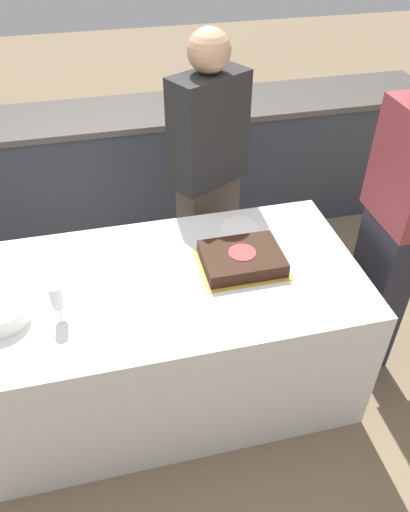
# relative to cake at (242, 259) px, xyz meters

# --- Properties ---
(ground_plane) EXTENTS (14.00, 14.00, 0.00)m
(ground_plane) POSITION_rel_cake_xyz_m (-0.36, -0.02, -0.80)
(ground_plane) COLOR #7A664C
(back_counter) EXTENTS (4.40, 0.58, 0.92)m
(back_counter) POSITION_rel_cake_xyz_m (-0.36, 1.52, -0.34)
(back_counter) COLOR #333842
(back_counter) RESTS_ON ground_plane
(dining_table) EXTENTS (1.78, 0.92, 0.76)m
(dining_table) POSITION_rel_cake_xyz_m (-0.36, -0.02, -0.42)
(dining_table) COLOR silver
(dining_table) RESTS_ON ground_plane
(cake) EXTENTS (0.40, 0.32, 0.08)m
(cake) POSITION_rel_cake_xyz_m (0.00, 0.00, 0.00)
(cake) COLOR gold
(cake) RESTS_ON dining_table
(plate_stack) EXTENTS (0.23, 0.23, 0.08)m
(plate_stack) POSITION_rel_cake_xyz_m (-1.06, -0.11, 0.00)
(plate_stack) COLOR white
(plate_stack) RESTS_ON dining_table
(wine_glass) EXTENTS (0.06, 0.06, 0.18)m
(wine_glass) POSITION_rel_cake_xyz_m (-0.82, -0.16, 0.08)
(wine_glass) COLOR white
(wine_glass) RESTS_ON dining_table
(side_plate_near_cake) EXTENTS (0.19, 0.19, 0.00)m
(side_plate_near_cake) POSITION_rel_cake_xyz_m (0.07, 0.28, -0.03)
(side_plate_near_cake) COLOR white
(side_plate_near_cake) RESTS_ON dining_table
(person_cutting_cake) EXTENTS (0.45, 0.37, 1.64)m
(person_cutting_cake) POSITION_rel_cake_xyz_m (0.00, 0.66, 0.05)
(person_cutting_cake) COLOR #4C4238
(person_cutting_cake) RESTS_ON ground_plane
(person_seated_right) EXTENTS (0.21, 0.38, 1.67)m
(person_seated_right) POSITION_rel_cake_xyz_m (0.75, -0.02, 0.07)
(person_seated_right) COLOR #282833
(person_seated_right) RESTS_ON ground_plane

